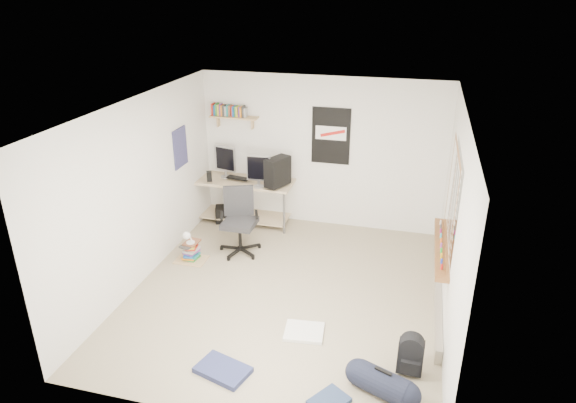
% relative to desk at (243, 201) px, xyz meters
% --- Properties ---
extents(floor, '(4.00, 4.50, 0.01)m').
position_rel_desk_xyz_m(floor, '(1.30, -2.00, -0.37)').
color(floor, gray).
rests_on(floor, ground).
extents(ceiling, '(4.00, 4.50, 0.01)m').
position_rel_desk_xyz_m(ceiling, '(1.30, -2.00, 2.14)').
color(ceiling, white).
rests_on(ceiling, ground).
extents(back_wall, '(4.00, 0.01, 2.50)m').
position_rel_desk_xyz_m(back_wall, '(1.30, 0.25, 0.89)').
color(back_wall, silver).
rests_on(back_wall, ground).
extents(left_wall, '(0.01, 4.50, 2.50)m').
position_rel_desk_xyz_m(left_wall, '(-0.71, -2.00, 0.89)').
color(left_wall, silver).
rests_on(left_wall, ground).
extents(right_wall, '(0.01, 4.50, 2.50)m').
position_rel_desk_xyz_m(right_wall, '(3.30, -2.00, 0.89)').
color(right_wall, silver).
rests_on(right_wall, ground).
extents(desk, '(1.87, 1.11, 0.80)m').
position_rel_desk_xyz_m(desk, '(0.00, 0.00, 0.00)').
color(desk, beige).
rests_on(desk, floor).
extents(monitor_left, '(0.40, 0.19, 0.43)m').
position_rel_desk_xyz_m(monitor_left, '(-0.29, 0.00, 0.65)').
color(monitor_left, '#A3A4A8').
rests_on(monitor_left, desk).
extents(monitor_right, '(0.39, 0.12, 0.42)m').
position_rel_desk_xyz_m(monitor_right, '(0.39, -0.29, 0.65)').
color(monitor_right, '#B4B2B8').
rests_on(monitor_right, desk).
extents(pc_tower, '(0.37, 0.49, 0.46)m').
position_rel_desk_xyz_m(pc_tower, '(0.68, -0.21, 0.67)').
color(pc_tower, black).
rests_on(pc_tower, desk).
extents(keyboard, '(0.41, 0.20, 0.02)m').
position_rel_desk_xyz_m(keyboard, '(-0.04, -0.09, 0.44)').
color(keyboard, black).
rests_on(keyboard, desk).
extents(speaker_left, '(0.11, 0.11, 0.17)m').
position_rel_desk_xyz_m(speaker_left, '(-0.45, -0.32, 0.52)').
color(speaker_left, black).
rests_on(speaker_left, desk).
extents(speaker_right, '(0.12, 0.12, 0.19)m').
position_rel_desk_xyz_m(speaker_right, '(0.59, -0.32, 0.53)').
color(speaker_right, black).
rests_on(speaker_right, desk).
extents(office_chair, '(0.85, 0.85, 1.01)m').
position_rel_desk_xyz_m(office_chair, '(0.33, -1.09, 0.12)').
color(office_chair, '#262729').
rests_on(office_chair, floor).
extents(wall_shelf, '(0.80, 0.22, 0.24)m').
position_rel_desk_xyz_m(wall_shelf, '(-0.15, 0.14, 1.42)').
color(wall_shelf, tan).
rests_on(wall_shelf, back_wall).
extents(poster_back_wall, '(0.62, 0.03, 0.92)m').
position_rel_desk_xyz_m(poster_back_wall, '(1.45, 0.23, 1.19)').
color(poster_back_wall, black).
rests_on(poster_back_wall, back_wall).
extents(poster_left_wall, '(0.02, 0.42, 0.60)m').
position_rel_desk_xyz_m(poster_left_wall, '(-0.69, -0.80, 1.14)').
color(poster_left_wall, navy).
rests_on(poster_left_wall, left_wall).
extents(window, '(0.10, 1.50, 1.26)m').
position_rel_desk_xyz_m(window, '(3.25, -1.70, 1.08)').
color(window, brown).
rests_on(window, right_wall).
extents(baseboard_heater, '(0.08, 2.50, 0.18)m').
position_rel_desk_xyz_m(baseboard_heater, '(3.25, -1.70, -0.28)').
color(baseboard_heater, '#B7B2A8').
rests_on(baseboard_heater, floor).
extents(backpack, '(0.28, 0.23, 0.35)m').
position_rel_desk_xyz_m(backpack, '(2.95, -3.13, -0.16)').
color(backpack, black).
rests_on(backpack, floor).
extents(duffel_bag, '(0.36, 0.36, 0.55)m').
position_rel_desk_xyz_m(duffel_bag, '(2.70, -3.53, -0.22)').
color(duffel_bag, black).
rests_on(duffel_bag, floor).
extents(tshirt, '(0.49, 0.43, 0.04)m').
position_rel_desk_xyz_m(tshirt, '(1.72, -2.78, -0.34)').
color(tshirt, silver).
rests_on(tshirt, floor).
extents(jeans_a, '(0.63, 0.50, 0.06)m').
position_rel_desk_xyz_m(jeans_a, '(1.04, -3.64, -0.33)').
color(jeans_a, navy).
rests_on(jeans_a, floor).
extents(jeans_b, '(0.44, 0.47, 0.05)m').
position_rel_desk_xyz_m(jeans_b, '(2.21, -3.79, -0.34)').
color(jeans_b, '#22314F').
rests_on(jeans_b, floor).
extents(book_stack, '(0.45, 0.37, 0.29)m').
position_rel_desk_xyz_m(book_stack, '(-0.29, -1.53, -0.21)').
color(book_stack, brown).
rests_on(book_stack, floor).
extents(desk_lamp, '(0.16, 0.23, 0.21)m').
position_rel_desk_xyz_m(desk_lamp, '(-0.27, -1.55, 0.02)').
color(desk_lamp, silver).
rests_on(desk_lamp, book_stack).
extents(subwoofer, '(0.31, 0.31, 0.28)m').
position_rel_desk_xyz_m(subwoofer, '(-0.32, -0.15, -0.22)').
color(subwoofer, black).
rests_on(subwoofer, floor).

